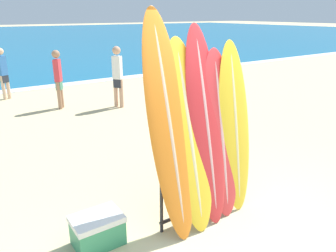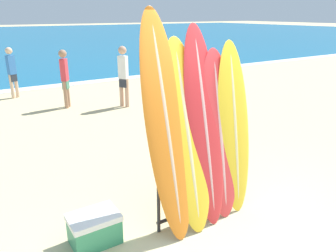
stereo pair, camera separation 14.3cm
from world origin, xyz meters
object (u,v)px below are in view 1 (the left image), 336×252
Objects in this scene: surfboard_slot_4 at (235,129)px; person_mid_beach at (3,72)px; surfboard_slot_0 at (169,127)px; surfboard_slot_1 at (189,137)px; surfboard_rack at (204,179)px; cooler_box at (98,230)px; person_near_water at (118,75)px; surfboard_slot_2 at (206,127)px; person_far_left at (58,77)px; surfboard_slot_3 at (221,135)px.

person_mid_beach is (-1.49, 7.97, -0.26)m from surfboard_slot_4.
surfboard_slot_1 is at bearing -8.46° from surfboard_slot_0.
surfboard_slot_4 is at bearing -1.05° from surfboard_rack.
cooler_box is (-1.34, 0.22, -0.33)m from surfboard_rack.
person_near_water is at bearing -76.05° from person_mid_beach.
person_far_left is (0.00, 6.01, -0.33)m from surfboard_slot_2.
surfboard_slot_4 is (0.22, -0.00, 0.04)m from surfboard_slot_3.
person_far_left reaches higher than cooler_box.
surfboard_slot_0 is at bearing 176.27° from surfboard_slot_2.
person_mid_beach is (-1.27, 7.97, -0.22)m from surfboard_slot_3.
surfboard_slot_1 reaches higher than surfboard_rack.
surfboard_slot_1 is 0.48m from surfboard_slot_3.
surfboard_slot_3 is (0.47, -0.02, -0.07)m from surfboard_slot_1.
person_mid_beach is at bearing -116.61° from person_far_left.
surfboard_slot_2 reaches higher than surfboard_rack.
person_near_water is at bearing 61.58° from cooler_box.
surfboard_slot_0 is 0.98m from surfboard_slot_4.
surfboard_slot_4 is (0.45, -0.03, -0.10)m from surfboard_slot_2.
person_mid_beach reaches higher than cooler_box.
person_far_left reaches higher than surfboard_rack.
surfboard_slot_3 is 5.39m from person_near_water.
person_far_left is at bearing 89.80° from surfboard_rack.
surfboard_slot_3 is at bearing -4.88° from surfboard_slot_0.
surfboard_slot_4 is (0.96, -0.07, -0.19)m from surfboard_slot_0.
cooler_box is at bearing 170.52° from surfboard_rack.
surfboard_slot_2 is (0.51, -0.03, -0.09)m from surfboard_slot_0.
person_near_water is 3.02× the size of cooler_box.
surfboard_slot_0 is 0.31m from surfboard_slot_1.
surfboard_slot_1 is (0.26, -0.04, -0.16)m from surfboard_slot_0.
surfboard_slot_0 is 1.63× the size of person_far_left.
surfboard_slot_1 reaches higher than surfboard_slot_3.
person_near_water is 1.57m from person_far_left.
surfboard_slot_0 is 0.77m from surfboard_slot_3.
surfboard_slot_4 is 6.06m from person_far_left.
surfboard_slot_0 is at bearing 173.38° from surfboard_rack.
surfboard_slot_0 is 6.01m from person_far_left.
cooler_box is at bearing 171.63° from surfboard_slot_2.
surfboard_slot_0 is at bearing 175.12° from surfboard_slot_3.
surfboard_slot_2 reaches higher than surfboard_slot_1.
person_mid_beach is 0.97× the size of person_far_left.
person_near_water reaches higher than surfboard_rack.
surfboard_slot_0 is 4.67× the size of cooler_box.
surfboard_slot_1 is 6.02m from person_far_left.
person_far_left is (0.25, 6.01, -0.26)m from surfboard_slot_1.
person_far_left is 6.00m from cooler_box.
surfboard_slot_0 is at bearing -11.12° from cooler_box.
surfboard_rack is 0.65m from surfboard_slot_1.
surfboard_slot_1 is at bearing 175.47° from surfboard_rack.
person_far_left is at bearing 89.97° from surfboard_slot_2.
surfboard_slot_2 reaches higher than person_mid_beach.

